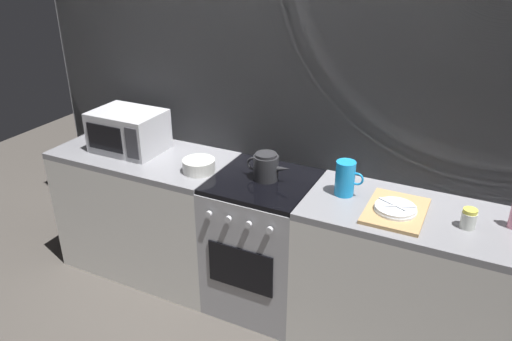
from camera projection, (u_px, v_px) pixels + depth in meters
ground_plane at (262, 298)px, 3.34m from camera, size 8.00×8.00×0.00m
back_wall at (286, 116)px, 3.08m from camera, size 3.60×0.05×2.40m
counter_left at (148, 211)px, 3.50m from camera, size 1.20×0.60×0.90m
stove_unit at (263, 243)px, 3.15m from camera, size 0.60×0.63×0.90m
counter_right at (406, 282)px, 2.79m from camera, size 1.20×0.60×0.90m
microwave at (129, 131)px, 3.31m from camera, size 0.46×0.35×0.27m
kettle at (266, 167)px, 2.92m from camera, size 0.28×0.15×0.17m
mixing_bowl at (199, 166)px, 3.03m from camera, size 0.20×0.20×0.08m
pitcher at (345, 178)px, 2.74m from camera, size 0.16×0.11×0.20m
dish_pile at (396, 210)px, 2.59m from camera, size 0.30×0.40×0.06m
spice_jar at (469, 219)px, 2.45m from camera, size 0.08×0.08×0.10m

